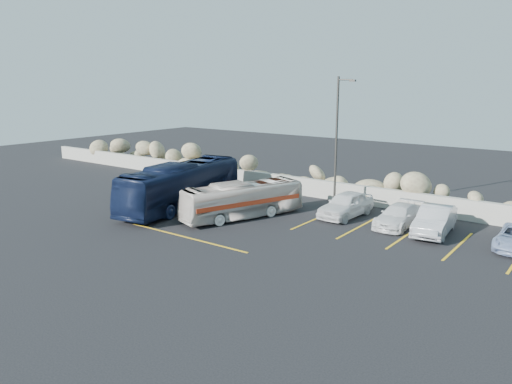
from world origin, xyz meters
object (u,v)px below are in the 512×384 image
Objects in this scene: vintage_bus at (243,200)px; car_a at (346,204)px; car_c at (399,216)px; lamppost at (337,140)px; tour_coach at (182,185)px; car_b at (435,220)px.

vintage_bus reaches higher than car_a.
vintage_bus is 1.85× the size of car_c.
vintage_bus is (-3.52, -4.63, -3.25)m from lamppost.
tour_coach is 2.49× the size of car_c.
vintage_bus is at bearing -154.22° from car_c.
lamppost reaches higher than tour_coach.
car_a is (1.18, -0.91, -3.57)m from lamppost.
car_c is at bearing 44.79° from vintage_bus.
car_b is 1.07× the size of car_c.
car_b is at bearing 5.90° from tour_coach.
car_b is at bearing 0.75° from car_a.
car_a is (4.70, 3.72, -0.31)m from vintage_bus.
car_c is at bearing 8.83° from tour_coach.
car_a is at bearing 171.18° from car_b.
lamppost is 7.39m from car_b.
vintage_bus is 0.74× the size of tour_coach.
car_b is (14.43, 3.80, -0.69)m from tour_coach.
vintage_bus is 6.01m from car_a.
lamppost is at bearing 168.19° from car_c.
car_a is 5.19m from car_b.
vintage_bus is at bearing -137.90° from car_a.
lamppost reaches higher than vintage_bus.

